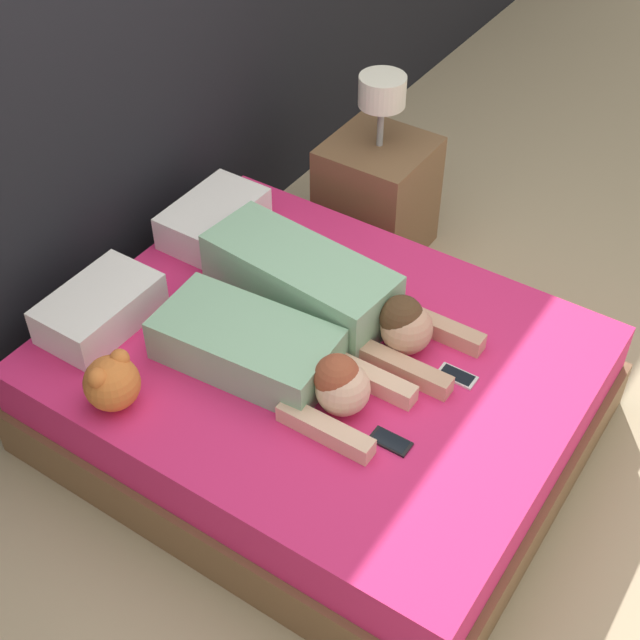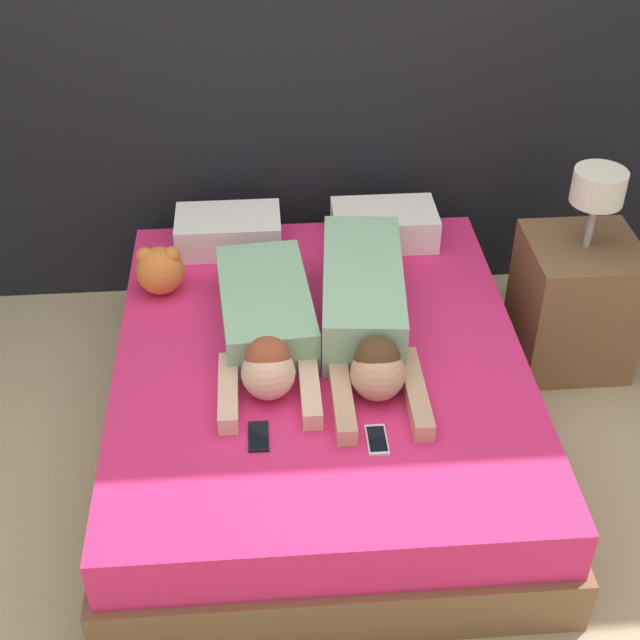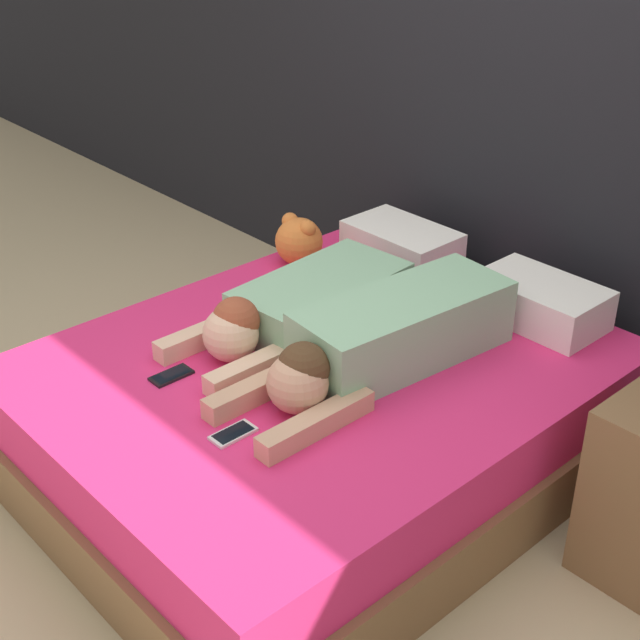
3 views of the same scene
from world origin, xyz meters
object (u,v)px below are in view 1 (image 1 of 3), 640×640
(plush_toy, at_px, (112,382))
(nightstand, at_px, (377,193))
(cell_phone_left, at_px, (391,441))
(bed, at_px, (320,390))
(pillow_head_left, at_px, (100,309))
(pillow_head_right, at_px, (214,218))
(person_right, at_px, (324,290))
(person_left, at_px, (272,356))
(cell_phone_right, at_px, (457,376))

(plush_toy, bearing_deg, nightstand, -0.60)
(cell_phone_left, bearing_deg, plush_toy, 112.92)
(bed, bearing_deg, pillow_head_left, 114.05)
(pillow_head_right, relative_size, person_right, 0.41)
(person_left, bearing_deg, person_right, 4.90)
(pillow_head_left, height_order, cell_phone_left, pillow_head_left)
(pillow_head_left, bearing_deg, person_right, -51.72)
(pillow_head_right, xyz_separation_m, plush_toy, (-0.98, -0.33, 0.03))
(pillow_head_right, xyz_separation_m, person_right, (-0.17, -0.68, 0.03))
(person_left, height_order, cell_phone_right, person_left)
(bed, xyz_separation_m, cell_phone_right, (0.16, -0.50, 0.23))
(pillow_head_right, distance_m, cell_phone_right, 1.30)
(pillow_head_left, xyz_separation_m, cell_phone_right, (0.51, -1.29, -0.07))
(person_right, bearing_deg, pillow_head_right, 76.35)
(plush_toy, relative_size, nightstand, 0.22)
(bed, xyz_separation_m, pillow_head_right, (0.35, 0.79, 0.30))
(cell_phone_left, bearing_deg, pillow_head_right, 64.29)
(bed, distance_m, cell_phone_right, 0.57)
(person_right, bearing_deg, nightstand, 18.72)
(person_left, height_order, person_right, person_right)
(pillow_head_right, height_order, person_right, person_right)
(cell_phone_right, xyz_separation_m, nightstand, (1.00, 0.94, -0.12))
(person_right, distance_m, plush_toy, 0.89)
(person_right, bearing_deg, pillow_head_left, 128.28)
(person_left, distance_m, cell_phone_left, 0.53)
(cell_phone_left, height_order, cell_phone_right, same)
(pillow_head_left, relative_size, nightstand, 0.49)
(pillow_head_left, height_order, person_left, person_left)
(nightstand, bearing_deg, pillow_head_left, 166.93)
(pillow_head_left, xyz_separation_m, pillow_head_right, (0.70, 0.00, 0.00))
(pillow_head_left, bearing_deg, plush_toy, -130.00)
(person_left, relative_size, cell_phone_left, 6.78)
(bed, relative_size, pillow_head_left, 4.26)
(cell_phone_left, distance_m, nightstand, 1.67)
(person_left, xyz_separation_m, cell_phone_left, (-0.04, -0.53, -0.08))
(bed, relative_size, plush_toy, 9.37)
(pillow_head_left, height_order, plush_toy, plush_toy)
(bed, distance_m, nightstand, 1.24)
(person_right, xyz_separation_m, cell_phone_right, (-0.03, -0.61, -0.11))
(pillow_head_right, relative_size, person_left, 0.48)
(pillow_head_left, height_order, person_right, person_right)
(cell_phone_right, bearing_deg, person_left, 122.04)
(bed, xyz_separation_m, nightstand, (1.16, 0.44, 0.11))
(bed, height_order, cell_phone_left, cell_phone_left)
(person_left, distance_m, plush_toy, 0.57)
(pillow_head_right, bearing_deg, plush_toy, -161.30)
(pillow_head_right, distance_m, cell_phone_left, 1.38)
(bed, relative_size, pillow_head_right, 4.26)
(cell_phone_right, distance_m, nightstand, 1.38)
(bed, height_order, pillow_head_left, pillow_head_left)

